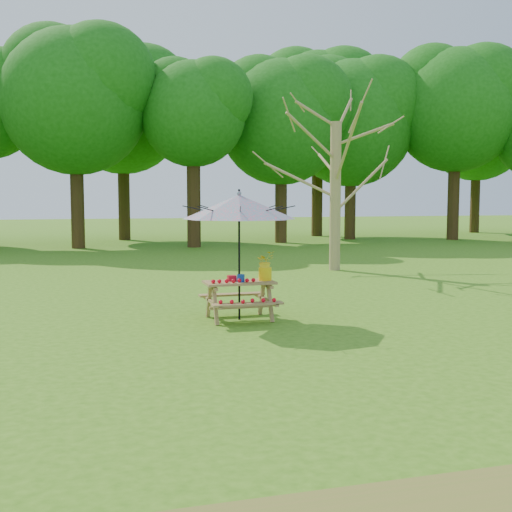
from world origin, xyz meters
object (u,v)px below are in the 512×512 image
object	(u,v)px
bare_tree	(337,59)
flower_bucket	(265,265)
patio_umbrella	(239,207)
picnic_table	(239,301)

from	to	relation	value
bare_tree	flower_bucket	world-z (taller)	bare_tree
bare_tree	patio_umbrella	xyz separation A→B (m)	(-4.58, -6.67, -4.08)
patio_umbrella	flower_bucket	world-z (taller)	patio_umbrella
bare_tree	patio_umbrella	distance (m)	9.06
picnic_table	flower_bucket	world-z (taller)	flower_bucket
patio_umbrella	picnic_table	bearing A→B (deg)	-95.19
patio_umbrella	flower_bucket	size ratio (longest dim) A/B	4.58
patio_umbrella	flower_bucket	distance (m)	1.11
picnic_table	patio_umbrella	distance (m)	1.62
picnic_table	flower_bucket	bearing A→B (deg)	-0.51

